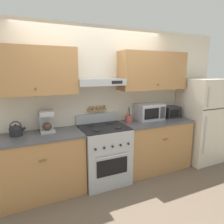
{
  "coord_description": "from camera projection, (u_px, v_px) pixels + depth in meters",
  "views": [
    {
      "loc": [
        -1.17,
        -2.57,
        1.82
      ],
      "look_at": [
        0.13,
        0.26,
        1.18
      ],
      "focal_mm": 32.0,
      "sensor_mm": 36.0,
      "label": 1
    }
  ],
  "objects": [
    {
      "name": "toaster_oven",
      "position": [
        171.0,
        112.0,
        3.92
      ],
      "size": [
        0.31,
        0.28,
        0.21
      ],
      "color": "#232326",
      "rests_on": "counter_right"
    },
    {
      "name": "stove_range",
      "position": [
        104.0,
        154.0,
        3.3
      ],
      "size": [
        0.74,
        0.69,
        1.1
      ],
      "color": "#ADAFB5",
      "rests_on": "ground_plane"
    },
    {
      "name": "ground_plane",
      "position": [
        111.0,
        189.0,
        3.14
      ],
      "size": [
        16.0,
        16.0,
        0.0
      ],
      "primitive_type": "plane",
      "color": "brown"
    },
    {
      "name": "wall_back",
      "position": [
        98.0,
        92.0,
        3.37
      ],
      "size": [
        5.2,
        0.46,
        2.55
      ],
      "color": "beige",
      "rests_on": "ground_plane"
    },
    {
      "name": "utensil_crock",
      "position": [
        129.0,
        118.0,
        3.54
      ],
      "size": [
        0.13,
        0.13,
        0.28
      ],
      "color": "#B24C42",
      "rests_on": "counter_right"
    },
    {
      "name": "counter_right",
      "position": [
        154.0,
        144.0,
        3.75
      ],
      "size": [
        1.31,
        0.63,
        0.93
      ],
      "color": "#AD7A47",
      "rests_on": "ground_plane"
    },
    {
      "name": "counter_left",
      "position": [
        41.0,
        165.0,
        2.93
      ],
      "size": [
        1.22,
        0.63,
        0.93
      ],
      "color": "#AD7A47",
      "rests_on": "ground_plane"
    },
    {
      "name": "tea_kettle",
      "position": [
        16.0,
        130.0,
        2.8
      ],
      "size": [
        0.22,
        0.17,
        0.21
      ],
      "color": "#232326",
      "rests_on": "counter_left"
    },
    {
      "name": "refrigerator",
      "position": [
        200.0,
        120.0,
        4.06
      ],
      "size": [
        0.74,
        0.74,
        1.67
      ],
      "color": "beige",
      "rests_on": "ground_plane"
    },
    {
      "name": "coffee_maker",
      "position": [
        47.0,
        121.0,
        2.98
      ],
      "size": [
        0.2,
        0.24,
        0.32
      ],
      "color": "#ADAFB5",
      "rests_on": "counter_left"
    },
    {
      "name": "microwave",
      "position": [
        149.0,
        112.0,
        3.72
      ],
      "size": [
        0.5,
        0.36,
        0.3
      ],
      "color": "#ADAFB5",
      "rests_on": "counter_right"
    }
  ]
}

